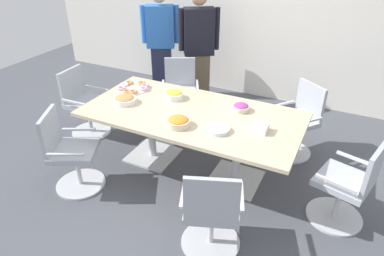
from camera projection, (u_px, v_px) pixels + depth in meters
name	position (u px, v px, depth m)	size (l,w,h in m)	color
ground_plane	(192.00, 168.00, 4.18)	(10.00, 10.00, 0.01)	#4C4F56
back_wall	(261.00, 11.00, 5.33)	(8.00, 0.10, 2.80)	white
conference_table	(192.00, 122.00, 3.86)	(2.40, 1.20, 0.75)	#CCB793
office_chair_0	(211.00, 214.00, 2.93)	(0.70, 0.70, 0.91)	silver
office_chair_1	(348.00, 188.00, 3.23)	(0.66, 0.66, 0.91)	silver
office_chair_2	(297.00, 124.00, 4.28)	(0.76, 0.76, 0.91)	silver
office_chair_3	(180.00, 95.00, 5.02)	(0.73, 0.73, 0.91)	silver
office_chair_4	(84.00, 106.00, 4.71)	(0.56, 0.56, 0.91)	silver
office_chair_5	(70.00, 155.00, 3.69)	(0.73, 0.73, 0.91)	silver
person_standing_0	(161.00, 42.00, 5.60)	(0.58, 0.39, 1.73)	#232842
person_standing_1	(199.00, 49.00, 5.18)	(0.56, 0.42, 1.79)	brown
snack_bowl_candy_mix	(241.00, 107.00, 3.82)	(0.19, 0.19, 0.09)	beige
snack_bowl_chips_yellow	(174.00, 95.00, 4.08)	(0.22, 0.22, 0.11)	white
snack_bowl_chips_orange	(178.00, 122.00, 3.52)	(0.24, 0.24, 0.10)	beige
snack_bowl_cookies	(124.00, 99.00, 3.98)	(0.26, 0.26, 0.09)	white
donut_platter	(133.00, 87.00, 4.34)	(0.41, 0.40, 0.04)	white
plate_stack	(218.00, 129.00, 3.44)	(0.24, 0.24, 0.04)	white
napkin_pile	(260.00, 128.00, 3.43)	(0.15, 0.15, 0.08)	white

